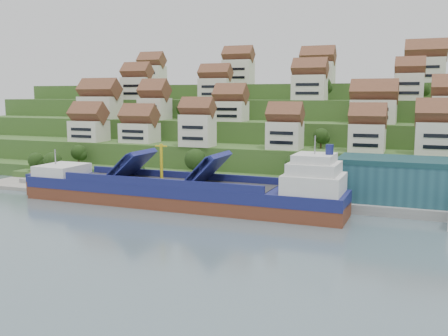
% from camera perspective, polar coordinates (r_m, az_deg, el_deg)
% --- Properties ---
extents(ground, '(300.00, 300.00, 0.00)m').
position_cam_1_polar(ground, '(115.17, 0.73, -5.07)').
color(ground, slate).
rests_on(ground, ground).
extents(quay, '(180.00, 14.00, 2.20)m').
position_cam_1_polar(quay, '(124.00, 11.93, -3.76)').
color(quay, gray).
rests_on(quay, ground).
extents(pebble_beach, '(45.00, 20.00, 1.00)m').
position_cam_1_polar(pebble_beach, '(154.56, -18.11, -1.85)').
color(pebble_beach, gray).
rests_on(pebble_beach, ground).
extents(hillside, '(260.00, 128.00, 31.00)m').
position_cam_1_polar(hillside, '(212.65, 10.76, 3.84)').
color(hillside, '#2D4C1E').
rests_on(hillside, ground).
extents(hillside_village, '(157.61, 62.32, 29.68)m').
position_cam_1_polar(hillside_village, '(169.67, 8.81, 7.49)').
color(hillside_village, silver).
rests_on(hillside_village, ground).
extents(hillside_trees, '(144.00, 62.46, 30.20)m').
position_cam_1_polar(hillside_trees, '(158.67, 3.31, 4.74)').
color(hillside_trees, '#213C14').
rests_on(hillside_trees, ground).
extents(flagpole, '(1.28, 0.16, 8.00)m').
position_cam_1_polar(flagpole, '(118.41, 10.71, -1.44)').
color(flagpole, gray).
rests_on(flagpole, quay).
extents(beach_huts, '(14.40, 3.70, 2.20)m').
position_cam_1_polar(beach_huts, '(154.64, -19.01, -1.28)').
color(beach_huts, white).
rests_on(beach_huts, pebble_beach).
extents(cargo_ship, '(80.98, 13.04, 17.98)m').
position_cam_1_polar(cargo_ship, '(120.09, -4.42, -2.88)').
color(cargo_ship, brown).
rests_on(cargo_ship, ground).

